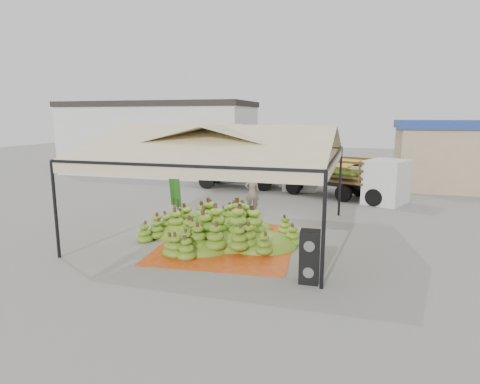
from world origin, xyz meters
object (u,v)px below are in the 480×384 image
(banana_heap, at_px, (222,222))
(truck_left, at_px, (262,162))
(vendor, at_px, (252,192))
(truck_right, at_px, (348,173))
(speaker_stack, at_px, (310,257))

(banana_heap, xyz_separation_m, truck_left, (-1.18, 10.85, 0.91))
(vendor, height_order, truck_right, truck_right)
(banana_heap, height_order, truck_right, truck_right)
(speaker_stack, xyz_separation_m, vendor, (-3.49, 7.27, 0.21))
(speaker_stack, distance_m, vendor, 8.06)
(banana_heap, relative_size, vendor, 3.25)
(banana_heap, height_order, vendor, vendor)
(truck_right, bearing_deg, truck_left, -176.51)
(speaker_stack, relative_size, vendor, 0.77)
(truck_left, bearing_deg, truck_right, -25.32)
(truck_left, height_order, truck_right, truck_left)
(speaker_stack, xyz_separation_m, truck_left, (-4.61, 13.75, 0.84))
(truck_right, bearing_deg, banana_heap, -90.12)
(truck_right, bearing_deg, speaker_stack, -68.74)
(truck_left, xyz_separation_m, truck_right, (5.17, -1.94, -0.19))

